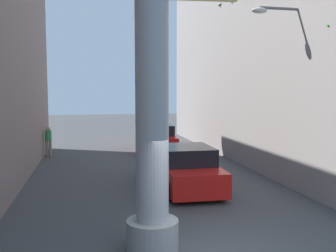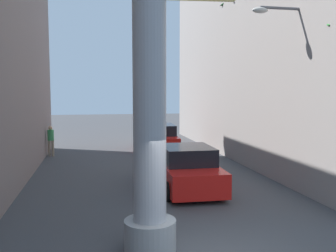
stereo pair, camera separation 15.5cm
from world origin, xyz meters
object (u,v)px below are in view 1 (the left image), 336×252
street_lamp (312,77)px  pedestrian_mid_right (275,149)px  car_lead (185,168)px  pedestrian_far_left (48,139)px  car_far (158,138)px  palm_tree_mid_right (244,62)px

street_lamp → pedestrian_mid_right: (0.09, 2.72, -2.99)m
car_lead → pedestrian_far_left: 9.69m
street_lamp → car_far: street_lamp is taller
street_lamp → palm_tree_mid_right: size_ratio=0.73×
car_lead → street_lamp: bearing=-14.9°
car_lead → car_far: 8.79m
car_far → pedestrian_mid_right: size_ratio=2.59×
pedestrian_mid_right → street_lamp: bearing=-91.9°
car_far → pedestrian_far_left: (-6.24, -0.88, 0.24)m
pedestrian_far_left → pedestrian_mid_right: size_ratio=0.94×
car_lead → pedestrian_far_left: (-5.62, 7.89, 0.27)m
car_far → pedestrian_mid_right: pedestrian_mid_right is taller
palm_tree_mid_right → pedestrian_far_left: palm_tree_mid_right is taller
street_lamp → pedestrian_far_left: (-9.96, 9.04, -3.06)m
street_lamp → pedestrian_mid_right: street_lamp is taller
pedestrian_far_left → pedestrian_mid_right: pedestrian_mid_right is taller
palm_tree_mid_right → pedestrian_far_left: bearing=168.9°
car_far → pedestrian_far_left: 6.30m
street_lamp → car_lead: bearing=165.1°
car_far → palm_tree_mid_right: palm_tree_mid_right is taller
street_lamp → car_far: (-3.73, 9.92, -3.30)m
car_lead → car_far: same height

